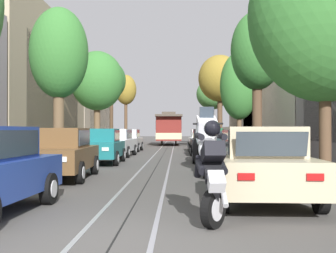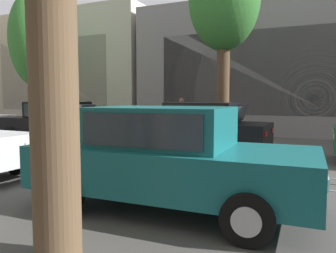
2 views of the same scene
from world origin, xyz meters
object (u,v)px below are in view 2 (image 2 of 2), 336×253
object	(u,v)px
parked_car_teal_mid_left	(168,158)
parked_car_black_fourth_right	(56,122)
pedestrian_on_left_pavement	(181,114)
street_tree_kerb_right_mid	(36,40)
street_tree_kerb_right_second	(224,1)
parked_car_black_mid_right	(199,128)

from	to	relation	value
parked_car_teal_mid_left	parked_car_black_fourth_right	xyz separation A→B (m)	(5.22, 6.97, 0.00)
pedestrian_on_left_pavement	parked_car_black_fourth_right	bearing A→B (deg)	145.29
parked_car_black_fourth_right	pedestrian_on_left_pavement	bearing A→B (deg)	-34.71
pedestrian_on_left_pavement	street_tree_kerb_right_mid	bearing A→B (deg)	108.77
parked_car_teal_mid_left	street_tree_kerb_right_mid	world-z (taller)	street_tree_kerb_right_mid
pedestrian_on_left_pavement	street_tree_kerb_right_second	bearing A→B (deg)	-135.32
parked_car_black_mid_right	pedestrian_on_left_pavement	distance (m)	5.37
street_tree_kerb_right_mid	pedestrian_on_left_pavement	bearing A→B (deg)	-71.23
street_tree_kerb_right_second	pedestrian_on_left_pavement	xyz separation A→B (m)	(2.70, 2.67, -4.20)
street_tree_kerb_right_mid	pedestrian_on_left_pavement	xyz separation A→B (m)	(2.25, -6.62, -3.54)
street_tree_kerb_right_second	pedestrian_on_left_pavement	distance (m)	5.66
parked_car_black_mid_right	street_tree_kerb_right_mid	bearing A→B (deg)	74.50
parked_car_black_fourth_right	parked_car_black_mid_right	bearing A→B (deg)	-90.23
parked_car_teal_mid_left	parked_car_black_fourth_right	size ratio (longest dim) A/B	1.00
parked_car_teal_mid_left	parked_car_black_fourth_right	bearing A→B (deg)	53.15
parked_car_black_mid_right	street_tree_kerb_right_mid	world-z (taller)	street_tree_kerb_right_mid
street_tree_kerb_right_second	pedestrian_on_left_pavement	bearing A→B (deg)	44.68
parked_car_black_mid_right	pedestrian_on_left_pavement	bearing A→B (deg)	27.34
street_tree_kerb_right_mid	pedestrian_on_left_pavement	world-z (taller)	street_tree_kerb_right_mid
street_tree_kerb_right_second	parked_car_black_fourth_right	bearing A→B (deg)	108.90
parked_car_black_fourth_right	parked_car_teal_mid_left	bearing A→B (deg)	-126.85
parked_car_teal_mid_left	parked_car_black_fourth_right	distance (m)	8.71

